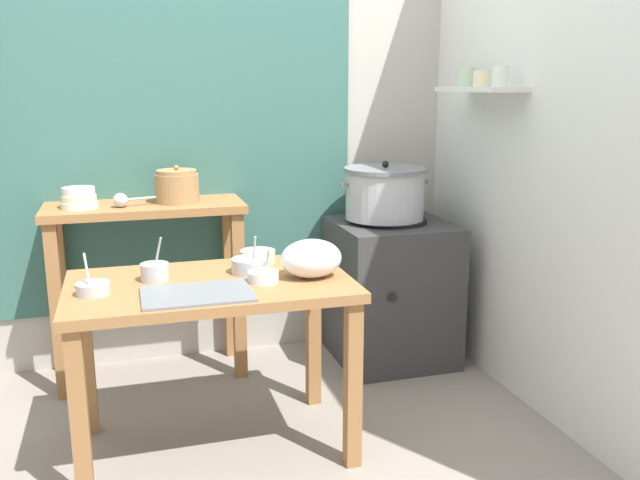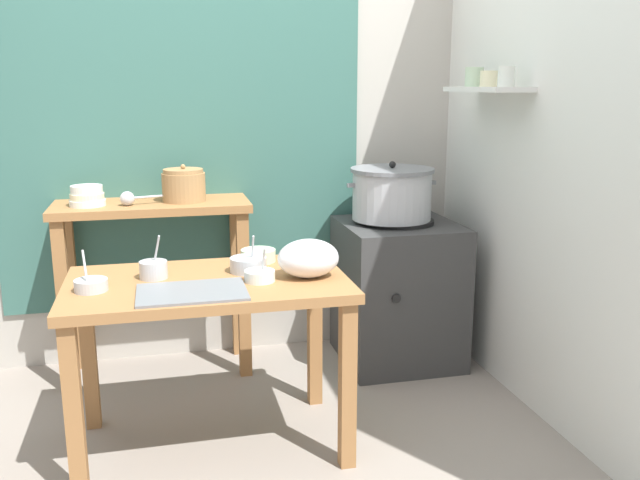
% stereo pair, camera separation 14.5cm
% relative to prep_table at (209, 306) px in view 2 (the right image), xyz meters
% --- Properties ---
extents(ground_plane, '(9.00, 9.00, 0.00)m').
position_rel_prep_table_xyz_m(ground_plane, '(0.11, -0.01, -0.61)').
color(ground_plane, gray).
extents(wall_back, '(4.40, 0.12, 2.60)m').
position_rel_prep_table_xyz_m(wall_back, '(0.20, 1.08, 0.69)').
color(wall_back, '#B2ADA3').
rests_on(wall_back, ground).
extents(wall_right, '(0.30, 3.20, 2.60)m').
position_rel_prep_table_xyz_m(wall_right, '(1.51, 0.19, 0.69)').
color(wall_right, silver).
rests_on(wall_right, ground).
extents(prep_table, '(1.10, 0.66, 0.72)m').
position_rel_prep_table_xyz_m(prep_table, '(0.00, 0.00, 0.00)').
color(prep_table, '#9E6B3D').
rests_on(prep_table, ground).
extents(back_shelf_table, '(0.96, 0.40, 0.90)m').
position_rel_prep_table_xyz_m(back_shelf_table, '(-0.21, 0.82, 0.07)').
color(back_shelf_table, '#9E6B3D').
rests_on(back_shelf_table, ground).
extents(stove_block, '(0.60, 0.61, 0.78)m').
position_rel_prep_table_xyz_m(stove_block, '(1.05, 0.69, -0.23)').
color(stove_block, '#383838').
rests_on(stove_block, ground).
extents(steamer_pot, '(0.48, 0.44, 0.31)m').
position_rel_prep_table_xyz_m(steamer_pot, '(1.01, 0.71, 0.31)').
color(steamer_pot, '#B7BABF').
rests_on(steamer_pot, stove_block).
extents(clay_pot, '(0.21, 0.21, 0.19)m').
position_rel_prep_table_xyz_m(clay_pot, '(-0.05, 0.82, 0.37)').
color(clay_pot, '#A37A4C').
rests_on(clay_pot, back_shelf_table).
extents(bowl_stack_enamel, '(0.17, 0.17, 0.10)m').
position_rel_prep_table_xyz_m(bowl_stack_enamel, '(-0.51, 0.79, 0.34)').
color(bowl_stack_enamel, silver).
rests_on(bowl_stack_enamel, back_shelf_table).
extents(ladle, '(0.25, 0.10, 0.07)m').
position_rel_prep_table_xyz_m(ladle, '(-0.31, 0.75, 0.33)').
color(ladle, '#B7BABF').
rests_on(ladle, back_shelf_table).
extents(serving_tray, '(0.40, 0.28, 0.01)m').
position_rel_prep_table_xyz_m(serving_tray, '(-0.07, -0.17, 0.12)').
color(serving_tray, slate).
rests_on(serving_tray, prep_table).
extents(plastic_bag, '(0.25, 0.20, 0.15)m').
position_rel_prep_table_xyz_m(plastic_bag, '(0.40, -0.06, 0.19)').
color(plastic_bag, white).
rests_on(plastic_bag, prep_table).
extents(prep_bowl_0, '(0.11, 0.11, 0.18)m').
position_rel_prep_table_xyz_m(prep_bowl_0, '(-0.21, 0.07, 0.15)').
color(prep_bowl_0, '#B7BABF').
rests_on(prep_bowl_0, prep_table).
extents(prep_bowl_1, '(0.12, 0.12, 0.15)m').
position_rel_prep_table_xyz_m(prep_bowl_1, '(-0.43, -0.05, 0.14)').
color(prep_bowl_1, '#B7BABF').
rests_on(prep_bowl_1, prep_table).
extents(prep_bowl_2, '(0.15, 0.15, 0.16)m').
position_rel_prep_table_xyz_m(prep_bowl_2, '(0.17, 0.08, 0.14)').
color(prep_bowl_2, '#B7BABF').
rests_on(prep_bowl_2, prep_table).
extents(prep_bowl_3, '(0.15, 0.15, 0.05)m').
position_rel_prep_table_xyz_m(prep_bowl_3, '(0.24, 0.23, 0.14)').
color(prep_bowl_3, '#B7D1AD').
rests_on(prep_bowl_3, prep_table).
extents(prep_bowl_4, '(0.12, 0.12, 0.14)m').
position_rel_prep_table_xyz_m(prep_bowl_4, '(0.20, -0.07, 0.14)').
color(prep_bowl_4, silver).
rests_on(prep_bowl_4, prep_table).
extents(prep_bowl_5, '(0.12, 0.12, 0.05)m').
position_rel_prep_table_xyz_m(prep_bowl_5, '(0.47, 0.22, 0.14)').
color(prep_bowl_5, '#B7BABF').
rests_on(prep_bowl_5, prep_table).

